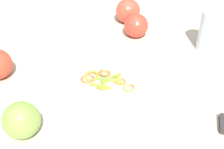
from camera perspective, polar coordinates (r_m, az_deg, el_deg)
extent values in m
plane|color=#C2B09D|center=(0.79, 0.00, -1.86)|extent=(2.00, 2.00, 0.00)
cylinder|color=white|center=(0.78, 0.00, -1.52)|extent=(0.28, 0.28, 0.01)
cube|color=beige|center=(0.74, -0.76, -2.57)|extent=(0.18, 0.17, 0.02)
cube|color=#F0E6C9|center=(0.73, -0.77, -1.63)|extent=(0.16, 0.15, 0.01)
torus|color=#AA8126|center=(0.71, -1.79, -2.29)|extent=(0.03, 0.03, 0.01)
torus|color=#AA7A38|center=(0.71, 3.06, -2.47)|extent=(0.04, 0.04, 0.01)
torus|color=#C06839|center=(0.73, -4.47, -0.77)|extent=(0.05, 0.05, 0.01)
torus|color=#B56D39|center=(0.75, -1.35, 0.25)|extent=(0.04, 0.04, 0.02)
torus|color=#BC772F|center=(0.72, 1.46, -1.22)|extent=(0.04, 0.04, 0.01)
torus|color=#B67F2D|center=(0.74, -3.74, -0.27)|extent=(0.04, 0.04, 0.02)
cube|color=#83B837|center=(0.71, -2.17, -2.15)|extent=(0.05, 0.03, 0.01)
cube|color=#7CAE45|center=(0.73, -0.49, -1.03)|extent=(0.05, 0.04, 0.01)
cube|color=#82AD2F|center=(0.73, -0.19, -0.73)|extent=(0.01, 0.06, 0.01)
cube|color=beige|center=(0.81, 0.69, 1.33)|extent=(0.18, 0.19, 0.02)
sphere|color=red|center=(0.97, 4.43, 8.85)|extent=(0.10, 0.10, 0.07)
sphere|color=#7AA643|center=(0.67, -16.15, -7.99)|extent=(0.11, 0.11, 0.08)
sphere|color=#DB4332|center=(1.05, 2.92, 11.45)|extent=(0.09, 0.09, 0.08)
cylinder|color=silver|center=(0.93, 17.39, 7.50)|extent=(0.06, 0.06, 0.12)
cube|color=silver|center=(0.77, 19.14, -5.49)|extent=(0.05, 0.06, 0.00)
cube|color=#2B282A|center=(0.72, 19.38, -8.41)|extent=(0.04, 0.05, 0.02)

